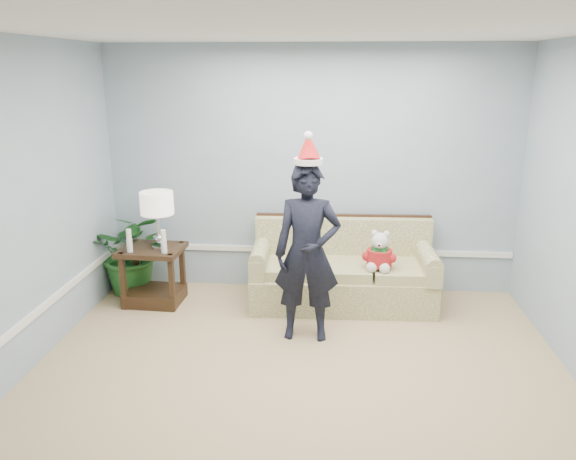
# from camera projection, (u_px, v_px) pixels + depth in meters

# --- Properties ---
(room_shell) EXTENTS (4.54, 5.04, 2.74)m
(room_shell) POSITION_uv_depth(u_px,v_px,m) (295.00, 238.00, 3.74)
(room_shell) COLOR tan
(room_shell) RESTS_ON ground
(wainscot_trim) EXTENTS (4.49, 4.99, 0.06)m
(wainscot_trim) POSITION_uv_depth(u_px,v_px,m) (177.00, 291.00, 5.21)
(wainscot_trim) COLOR white
(wainscot_trim) RESTS_ON room_shell
(sofa) EXTENTS (1.94, 0.88, 0.90)m
(sofa) POSITION_uv_depth(u_px,v_px,m) (342.00, 274.00, 6.01)
(sofa) COLOR brown
(sofa) RESTS_ON room_shell
(side_table) EXTENTS (0.67, 0.57, 0.62)m
(side_table) POSITION_uv_depth(u_px,v_px,m) (154.00, 281.00, 6.02)
(side_table) COLOR #352113
(side_table) RESTS_ON room_shell
(table_lamp) EXTENTS (0.34, 0.34, 0.61)m
(table_lamp) POSITION_uv_depth(u_px,v_px,m) (157.00, 206.00, 5.75)
(table_lamp) COLOR silver
(table_lamp) RESTS_ON side_table
(candle_pair) EXTENTS (0.42, 0.06, 0.24)m
(candle_pair) POSITION_uv_depth(u_px,v_px,m) (146.00, 242.00, 5.73)
(candle_pair) COLOR silver
(candle_pair) RESTS_ON side_table
(houseplant) EXTENTS (0.91, 0.81, 0.94)m
(houseplant) POSITION_uv_depth(u_px,v_px,m) (133.00, 252.00, 6.24)
(houseplant) COLOR #226024
(houseplant) RESTS_ON room_shell
(man) EXTENTS (0.61, 0.40, 1.65)m
(man) POSITION_uv_depth(u_px,v_px,m) (307.00, 253.00, 5.09)
(man) COLOR black
(man) RESTS_ON room_shell
(santa_hat) EXTENTS (0.29, 0.32, 0.30)m
(santa_hat) POSITION_uv_depth(u_px,v_px,m) (308.00, 149.00, 4.84)
(santa_hat) COLOR silver
(santa_hat) RESTS_ON man
(teddy_bear) EXTENTS (0.29, 0.31, 0.41)m
(teddy_bear) POSITION_uv_depth(u_px,v_px,m) (379.00, 255.00, 5.67)
(teddy_bear) COLOR silver
(teddy_bear) RESTS_ON sofa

